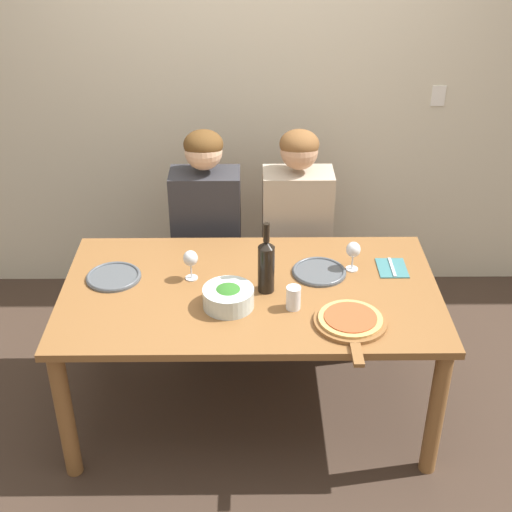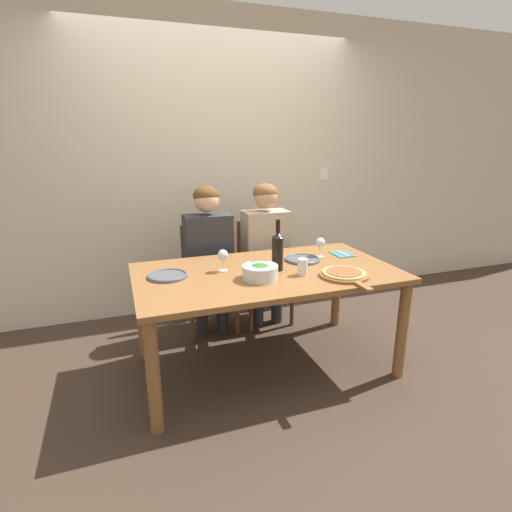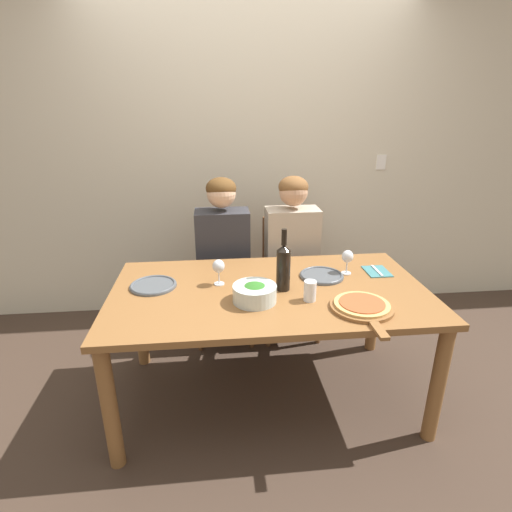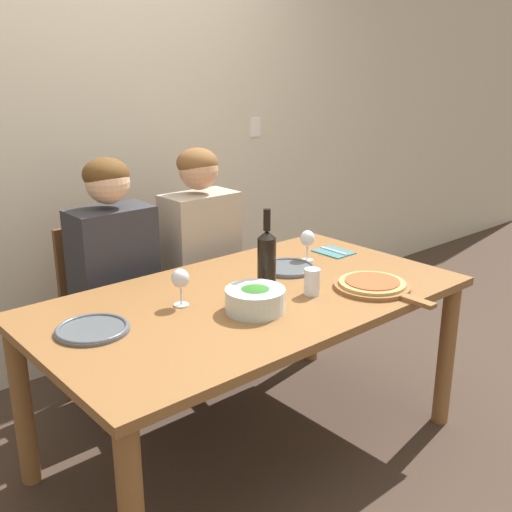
{
  "view_description": "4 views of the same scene",
  "coord_description": "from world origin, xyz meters",
  "px_view_note": "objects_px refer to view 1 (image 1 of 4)",
  "views": [
    {
      "loc": [
        0.0,
        -2.78,
        2.57
      ],
      "look_at": [
        0.03,
        0.03,
        0.89
      ],
      "focal_mm": 50.0,
      "sensor_mm": 36.0,
      "label": 1
    },
    {
      "loc": [
        -0.93,
        -2.4,
        1.6
      ],
      "look_at": [
        -0.05,
        0.06,
        0.82
      ],
      "focal_mm": 28.0,
      "sensor_mm": 36.0,
      "label": 2
    },
    {
      "loc": [
        -0.29,
        -2.01,
        1.71
      ],
      "look_at": [
        -0.07,
        0.05,
        0.91
      ],
      "focal_mm": 28.0,
      "sensor_mm": 36.0,
      "label": 3
    },
    {
      "loc": [
        -1.49,
        -1.74,
        1.62
      ],
      "look_at": [
        0.07,
        0.05,
        0.87
      ],
      "focal_mm": 42.0,
      "sensor_mm": 36.0,
      "label": 4
    }
  ],
  "objects_px": {
    "water_tumbler": "(293,298)",
    "fork_on_napkin": "(392,268)",
    "person_man": "(297,217)",
    "chair_left": "(208,247)",
    "chair_right": "(295,247)",
    "wine_glass_left": "(190,260)",
    "person_woman": "(206,217)",
    "wine_bottle": "(266,265)",
    "dinner_plate_right": "(319,272)",
    "broccoli_bowl": "(228,297)",
    "pizza_on_board": "(350,321)",
    "wine_glass_right": "(353,251)",
    "dinner_plate_left": "(113,277)"
  },
  "relations": [
    {
      "from": "person_man",
      "to": "pizza_on_board",
      "type": "relative_size",
      "value": 2.69
    },
    {
      "from": "dinner_plate_left",
      "to": "wine_glass_right",
      "type": "bearing_deg",
      "value": 3.41
    },
    {
      "from": "broccoli_bowl",
      "to": "wine_glass_left",
      "type": "height_order",
      "value": "wine_glass_left"
    },
    {
      "from": "wine_bottle",
      "to": "wine_glass_right",
      "type": "bearing_deg",
      "value": 22.93
    },
    {
      "from": "broccoli_bowl",
      "to": "water_tumbler",
      "type": "height_order",
      "value": "water_tumbler"
    },
    {
      "from": "pizza_on_board",
      "to": "fork_on_napkin",
      "type": "distance_m",
      "value": 0.53
    },
    {
      "from": "wine_glass_right",
      "to": "chair_left",
      "type": "bearing_deg",
      "value": 139.4
    },
    {
      "from": "person_woman",
      "to": "wine_bottle",
      "type": "bearing_deg",
      "value": -65.9
    },
    {
      "from": "person_man",
      "to": "chair_left",
      "type": "bearing_deg",
      "value": 168.0
    },
    {
      "from": "broccoli_bowl",
      "to": "water_tumbler",
      "type": "bearing_deg",
      "value": -3.97
    },
    {
      "from": "chair_left",
      "to": "water_tumbler",
      "type": "xyz_separation_m",
      "value": [
        0.43,
        -0.96,
        0.29
      ]
    },
    {
      "from": "person_woman",
      "to": "wine_bottle",
      "type": "xyz_separation_m",
      "value": [
        0.32,
        -0.71,
        0.12
      ]
    },
    {
      "from": "pizza_on_board",
      "to": "dinner_plate_left",
      "type": "bearing_deg",
      "value": 160.63
    },
    {
      "from": "person_man",
      "to": "water_tumbler",
      "type": "relative_size",
      "value": 11.28
    },
    {
      "from": "chair_left",
      "to": "person_man",
      "type": "bearing_deg",
      "value": -12.0
    },
    {
      "from": "wine_bottle",
      "to": "wine_glass_right",
      "type": "distance_m",
      "value": 0.46
    },
    {
      "from": "broccoli_bowl",
      "to": "fork_on_napkin",
      "type": "distance_m",
      "value": 0.85
    },
    {
      "from": "chair_left",
      "to": "chair_right",
      "type": "relative_size",
      "value": 1.0
    },
    {
      "from": "person_man",
      "to": "wine_glass_left",
      "type": "relative_size",
      "value": 8.2
    },
    {
      "from": "water_tumbler",
      "to": "fork_on_napkin",
      "type": "xyz_separation_m",
      "value": [
        0.5,
        0.33,
        -0.05
      ]
    },
    {
      "from": "person_woman",
      "to": "wine_glass_left",
      "type": "xyz_separation_m",
      "value": [
        -0.04,
        -0.6,
        0.09
      ]
    },
    {
      "from": "fork_on_napkin",
      "to": "broccoli_bowl",
      "type": "bearing_deg",
      "value": -158.61
    },
    {
      "from": "person_man",
      "to": "fork_on_napkin",
      "type": "distance_m",
      "value": 0.68
    },
    {
      "from": "pizza_on_board",
      "to": "wine_glass_right",
      "type": "height_order",
      "value": "wine_glass_right"
    },
    {
      "from": "pizza_on_board",
      "to": "wine_glass_right",
      "type": "distance_m",
      "value": 0.46
    },
    {
      "from": "chair_right",
      "to": "wine_glass_left",
      "type": "xyz_separation_m",
      "value": [
        -0.54,
        -0.71,
        0.34
      ]
    },
    {
      "from": "chair_right",
      "to": "dinner_plate_right",
      "type": "bearing_deg",
      "value": -83.8
    },
    {
      "from": "water_tumbler",
      "to": "fork_on_napkin",
      "type": "bearing_deg",
      "value": 33.34
    },
    {
      "from": "chair_right",
      "to": "chair_left",
      "type": "bearing_deg",
      "value": 180.0
    },
    {
      "from": "chair_right",
      "to": "fork_on_napkin",
      "type": "height_order",
      "value": "chair_right"
    },
    {
      "from": "broccoli_bowl",
      "to": "water_tumbler",
      "type": "xyz_separation_m",
      "value": [
        0.29,
        -0.02,
        0.01
      ]
    },
    {
      "from": "chair_right",
      "to": "wine_glass_left",
      "type": "relative_size",
      "value": 5.92
    },
    {
      "from": "person_woman",
      "to": "pizza_on_board",
      "type": "relative_size",
      "value": 2.69
    },
    {
      "from": "chair_right",
      "to": "person_man",
      "type": "xyz_separation_m",
      "value": [
        -0.0,
        -0.11,
        0.25
      ]
    },
    {
      "from": "water_tumbler",
      "to": "fork_on_napkin",
      "type": "height_order",
      "value": "water_tumbler"
    },
    {
      "from": "dinner_plate_right",
      "to": "broccoli_bowl",
      "type": "bearing_deg",
      "value": -147.81
    },
    {
      "from": "chair_right",
      "to": "wine_bottle",
      "type": "height_order",
      "value": "wine_bottle"
    },
    {
      "from": "dinner_plate_left",
      "to": "dinner_plate_right",
      "type": "bearing_deg",
      "value": 2.06
    },
    {
      "from": "wine_glass_right",
      "to": "broccoli_bowl",
      "type": "bearing_deg",
      "value": -152.87
    },
    {
      "from": "water_tumbler",
      "to": "chair_right",
      "type": "bearing_deg",
      "value": 85.87
    },
    {
      "from": "fork_on_napkin",
      "to": "chair_right",
      "type": "bearing_deg",
      "value": 124.62
    },
    {
      "from": "wine_glass_left",
      "to": "water_tumbler",
      "type": "relative_size",
      "value": 1.38
    },
    {
      "from": "pizza_on_board",
      "to": "wine_glass_left",
      "type": "relative_size",
      "value": 3.05
    },
    {
      "from": "wine_glass_left",
      "to": "wine_glass_right",
      "type": "relative_size",
      "value": 1.0
    },
    {
      "from": "broccoli_bowl",
      "to": "water_tumbler",
      "type": "relative_size",
      "value": 2.11
    },
    {
      "from": "chair_right",
      "to": "person_woman",
      "type": "bearing_deg",
      "value": -168.0
    },
    {
      "from": "dinner_plate_left",
      "to": "wine_glass_right",
      "type": "distance_m",
      "value": 1.16
    },
    {
      "from": "pizza_on_board",
      "to": "water_tumbler",
      "type": "xyz_separation_m",
      "value": [
        -0.24,
        0.13,
        0.04
      ]
    },
    {
      "from": "chair_left",
      "to": "water_tumbler",
      "type": "relative_size",
      "value": 8.14
    },
    {
      "from": "person_woman",
      "to": "pizza_on_board",
      "type": "bearing_deg",
      "value": -55.33
    }
  ]
}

